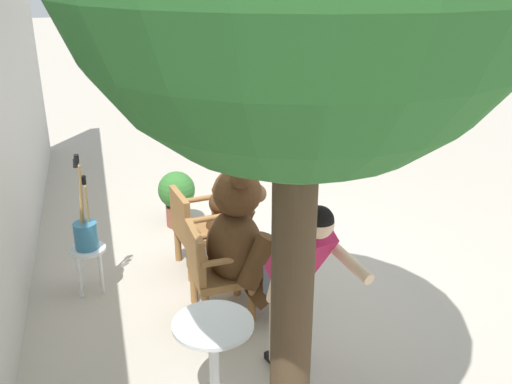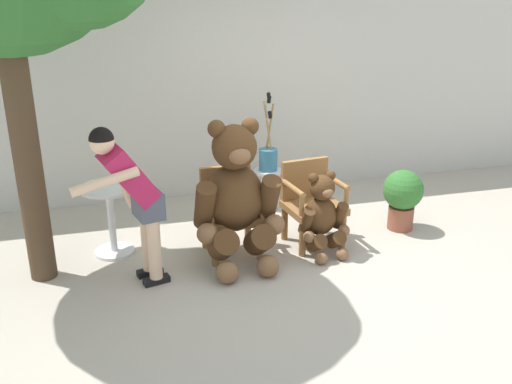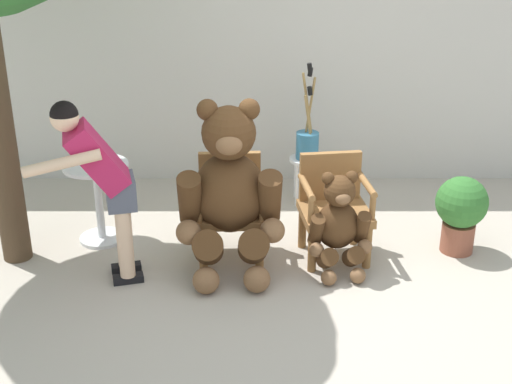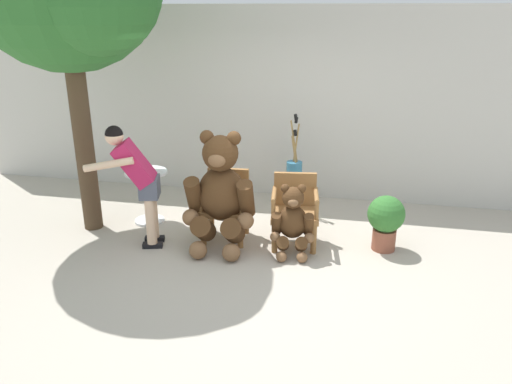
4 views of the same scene
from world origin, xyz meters
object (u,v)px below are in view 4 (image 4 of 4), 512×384
round_side_table (147,191)px  wooden_chair_left (226,203)px  teddy_bear_small (293,221)px  wooden_chair_right (295,208)px  white_stool (294,186)px  brush_bucket (294,167)px  person_visitor (137,176)px  potted_plant (386,219)px  teddy_bear_large (220,192)px

round_side_table → wooden_chair_left: bearing=-12.4°
round_side_table → teddy_bear_small: bearing=-14.9°
wooden_chair_right → teddy_bear_small: 0.29m
wooden_chair_right → round_side_table: wooden_chair_right is taller
wooden_chair_left → white_stool: 1.30m
white_stool → brush_bucket: brush_bucket is taller
teddy_bear_small → wooden_chair_right: bearing=92.8°
brush_bucket → person_visitor: bearing=-137.9°
person_visitor → brush_bucket: (1.67, 1.51, -0.26)m
potted_plant → wooden_chair_left: bearing=-178.7°
wooden_chair_left → potted_plant: size_ratio=1.26×
round_side_table → potted_plant: 3.11m
wooden_chair_right → person_visitor: 1.92m
wooden_chair_right → person_visitor: (-1.82, -0.43, 0.44)m
wooden_chair_left → person_visitor: bearing=-155.9°
person_visitor → brush_bucket: 2.26m
teddy_bear_small → wooden_chair_left: bearing=161.9°
wooden_chair_right → potted_plant: size_ratio=1.26×
white_stool → potted_plant: size_ratio=0.68×
teddy_bear_small → person_visitor: person_visitor is taller
wooden_chair_left → teddy_bear_small: (0.88, -0.29, -0.04)m
wooden_chair_right → teddy_bear_large: (-0.86, -0.26, 0.24)m
teddy_bear_large → teddy_bear_small: bearing=-1.9°
teddy_bear_large → teddy_bear_small: teddy_bear_large is taller
wooden_chair_right → person_visitor: bearing=-166.8°
wooden_chair_right → teddy_bear_large: teddy_bear_large is taller
wooden_chair_right → round_side_table: bearing=172.8°
wooden_chair_right → teddy_bear_large: 0.92m
teddy_bear_large → brush_bucket: size_ratio=1.52×
teddy_bear_large → person_visitor: size_ratio=0.95×
teddy_bear_small → round_side_table: teddy_bear_small is taller
person_visitor → white_stool: 2.31m
wooden_chair_right → white_stool: size_ratio=1.87×
wooden_chair_left → wooden_chair_right: (0.86, -0.00, 0.00)m
white_stool → brush_bucket: bearing=-62.5°
potted_plant → brush_bucket: bearing=140.0°
teddy_bear_large → person_visitor: (-0.96, -0.17, 0.20)m
teddy_bear_large → white_stool: bearing=62.3°
wooden_chair_right → person_visitor: person_visitor is taller
wooden_chair_right → brush_bucket: brush_bucket is taller
teddy_bear_large → wooden_chair_right: bearing=16.8°
wooden_chair_left → person_visitor: person_visitor is taller
wooden_chair_left → brush_bucket: size_ratio=0.92×
wooden_chair_left → potted_plant: wooden_chair_left is taller
potted_plant → person_visitor: bearing=-170.8°
teddy_bear_small → white_stool: teddy_bear_small is taller
brush_bucket → potted_plant: brush_bucket is taller
brush_bucket → white_stool: bearing=117.5°
person_visitor → brush_bucket: bearing=42.1°
wooden_chair_left → brush_bucket: 1.30m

